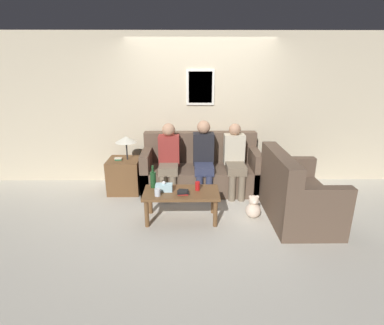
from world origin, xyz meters
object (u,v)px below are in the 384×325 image
at_px(person_right, 235,157).
at_px(teddy_bear, 253,208).
at_px(person_middle, 204,155).
at_px(coffee_table, 181,196).
at_px(couch_main, 200,171).
at_px(couch_side, 295,196).
at_px(wine_bottle, 153,179).
at_px(drinking_glass, 158,192).
at_px(person_left, 169,157).

relative_size(person_right, teddy_bear, 3.39).
distance_m(person_middle, teddy_bear, 1.22).
relative_size(coffee_table, person_middle, 0.85).
bearing_deg(coffee_table, teddy_bear, 2.69).
height_order(couch_main, couch_side, same).
xyz_separation_m(coffee_table, person_middle, (0.35, 0.93, 0.29)).
bearing_deg(couch_main, person_right, -15.32).
distance_m(wine_bottle, drinking_glass, 0.31).
height_order(couch_side, wine_bottle, couch_side).
xyz_separation_m(couch_side, person_left, (-1.81, 0.88, 0.31)).
bearing_deg(person_right, teddy_bear, -80.51).
distance_m(couch_side, coffee_table, 1.58).
distance_m(coffee_table, drinking_glass, 0.36).
xyz_separation_m(couch_main, drinking_glass, (-0.61, -1.23, 0.15)).
height_order(drinking_glass, teddy_bear, drinking_glass).
height_order(couch_side, coffee_table, couch_side).
bearing_deg(wine_bottle, teddy_bear, -4.44).
bearing_deg(teddy_bear, person_left, 145.21).
bearing_deg(person_right, person_middle, -178.41).
distance_m(couch_main, coffee_table, 1.14).
xyz_separation_m(couch_side, person_middle, (-1.24, 0.90, 0.32)).
bearing_deg(person_right, drinking_glass, -137.38).
relative_size(wine_bottle, person_left, 0.28).
bearing_deg(coffee_table, person_left, 103.76).
relative_size(couch_side, teddy_bear, 3.82).
bearing_deg(coffee_table, couch_side, 1.11).
distance_m(couch_main, drinking_glass, 1.39).
height_order(coffee_table, person_left, person_left).
distance_m(couch_side, drinking_glass, 1.91).
bearing_deg(person_left, couch_main, 20.17).
height_order(drinking_glass, person_left, person_left).
bearing_deg(couch_main, teddy_bear, -56.02).
bearing_deg(coffee_table, person_middle, 69.54).
bearing_deg(wine_bottle, person_left, 76.90).
height_order(wine_bottle, person_middle, person_middle).
xyz_separation_m(drinking_glass, teddy_bear, (1.32, 0.18, -0.33)).
relative_size(couch_main, person_middle, 1.61).
height_order(person_left, teddy_bear, person_left).
xyz_separation_m(wine_bottle, teddy_bear, (1.41, -0.11, -0.40)).
bearing_deg(couch_main, coffee_table, -105.49).
distance_m(couch_main, teddy_bear, 1.28).
bearing_deg(coffee_table, wine_bottle, 158.37).
bearing_deg(wine_bottle, person_middle, 46.18).
relative_size(drinking_glass, person_right, 0.09).
xyz_separation_m(couch_main, person_left, (-0.53, -0.19, 0.31)).
bearing_deg(person_middle, coffee_table, -110.46).
bearing_deg(drinking_glass, person_left, 85.22).
bearing_deg(teddy_bear, drinking_glass, -172.25).
bearing_deg(teddy_bear, person_right, 99.49).
bearing_deg(person_middle, person_right, 1.59).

